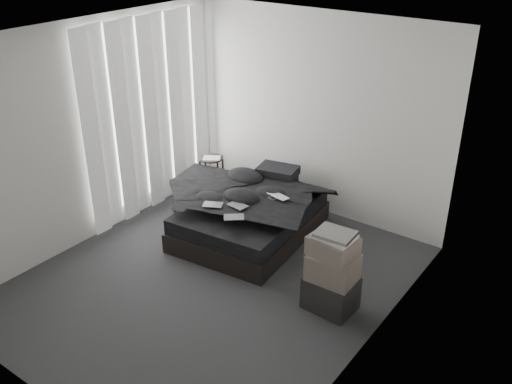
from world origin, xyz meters
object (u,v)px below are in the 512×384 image
Objects in this scene: side_stand at (212,178)px; box_lower at (331,293)px; laptop at (276,192)px; bed at (250,226)px.

box_lower is (2.54, -1.19, -0.12)m from side_stand.
side_stand reaches higher than box_lower.
laptop reaches higher than box_lower.
laptop is 1.45m from side_stand.
side_stand is (-1.34, 0.42, -0.35)m from laptop.
box_lower is at bearing -20.10° from laptop.
laptop reaches higher than bed.
bed is 2.96× the size of side_stand.
bed is 1.67m from box_lower.
laptop reaches higher than side_stand.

